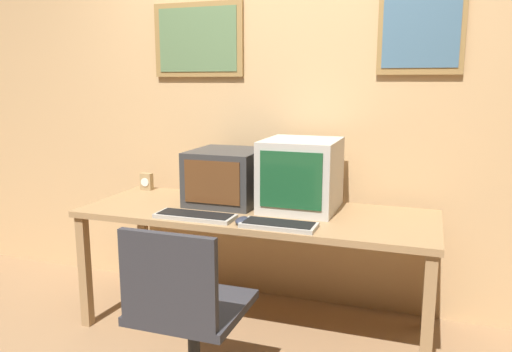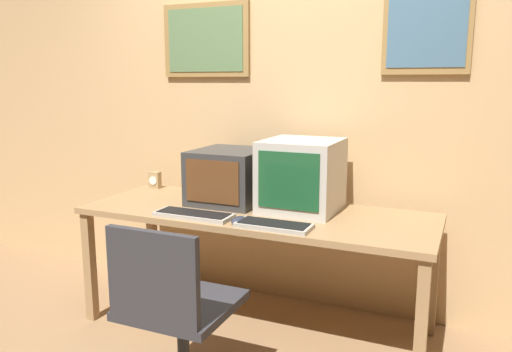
# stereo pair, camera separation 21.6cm
# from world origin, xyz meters

# --- Properties ---
(wall_back) EXTENTS (8.00, 0.08, 2.60)m
(wall_back) POSITION_xyz_m (0.00, 1.22, 1.31)
(wall_back) COLOR tan
(wall_back) RESTS_ON ground_plane
(desk) EXTENTS (2.04, 0.74, 0.72)m
(desk) POSITION_xyz_m (0.00, 0.73, 0.65)
(desk) COLOR #99754C
(desk) RESTS_ON ground_plane
(monitor_left) EXTENTS (0.42, 0.46, 0.33)m
(monitor_left) POSITION_xyz_m (-0.23, 0.86, 0.89)
(monitor_left) COLOR #333333
(monitor_left) RESTS_ON desk
(monitor_right) EXTENTS (0.42, 0.46, 0.41)m
(monitor_right) POSITION_xyz_m (0.23, 0.86, 0.93)
(monitor_right) COLOR #B7B2A8
(monitor_right) RESTS_ON desk
(keyboard_main) EXTENTS (0.45, 0.16, 0.03)m
(keyboard_main) POSITION_xyz_m (-0.26, 0.47, 0.73)
(keyboard_main) COLOR #A8A399
(keyboard_main) RESTS_ON desk
(keyboard_side) EXTENTS (0.39, 0.16, 0.03)m
(keyboard_side) POSITION_xyz_m (0.22, 0.46, 0.73)
(keyboard_side) COLOR #A8A399
(keyboard_side) RESTS_ON desk
(mouse_near_keyboard) EXTENTS (0.06, 0.12, 0.03)m
(mouse_near_keyboard) POSITION_xyz_m (0.02, 0.46, 0.74)
(mouse_near_keyboard) COLOR #282D3D
(mouse_near_keyboard) RESTS_ON desk
(desk_clock) EXTENTS (0.08, 0.05, 0.12)m
(desk_clock) POSITION_xyz_m (-0.90, 1.02, 0.78)
(desk_clock) COLOR #A38456
(desk_clock) RESTS_ON desk
(office_chair) EXTENTS (0.49, 0.49, 0.87)m
(office_chair) POSITION_xyz_m (-0.04, -0.08, 0.38)
(office_chair) COLOR black
(office_chair) RESTS_ON ground_plane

